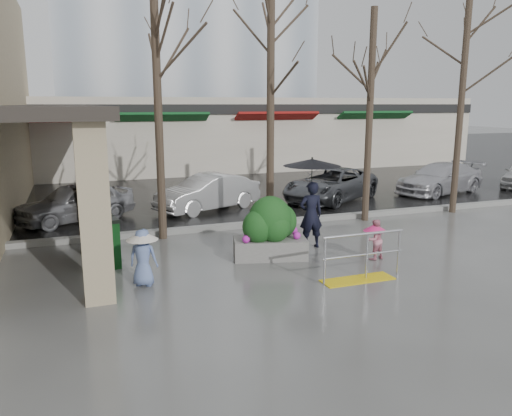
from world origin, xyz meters
TOP-DOWN VIEW (x-y plane):
  - ground at (0.00, 0.00)m, footprint 120.00×120.00m
  - street_asphalt at (0.00, 22.00)m, footprint 120.00×36.00m
  - curb at (0.00, 4.00)m, footprint 120.00×0.30m
  - canopy_slab at (-4.80, 8.00)m, footprint 2.80×18.00m
  - pillar_front at (-3.90, -0.50)m, footprint 0.55×0.55m
  - pillar_back at (-3.90, 6.00)m, footprint 0.55×0.55m
  - storefront_row at (2.00, 17.97)m, footprint 34.00×6.74m
  - handrail at (1.36, -1.20)m, footprint 1.90×0.50m
  - tree_west at (-2.00, 3.60)m, footprint 3.20×3.20m
  - tree_midwest at (1.20, 3.60)m, footprint 3.20×3.20m
  - tree_mideast at (4.50, 3.60)m, footprint 3.20×3.20m
  - tree_east at (8.00, 3.60)m, footprint 3.20×3.20m
  - woman at (1.45, 1.39)m, footprint 1.48×1.48m
  - child_pink at (2.44, -0.06)m, footprint 0.57×0.57m
  - child_blue at (-3.00, 0.05)m, footprint 0.69×0.65m
  - planter at (0.14, 0.93)m, footprint 1.90×1.28m
  - news_boxes at (-3.70, 2.24)m, footprint 0.77×2.09m
  - car_a at (-4.23, 6.61)m, footprint 3.97×3.02m
  - car_b at (0.14, 6.82)m, footprint 4.04×2.72m
  - car_c at (5.04, 6.91)m, footprint 4.95×4.18m
  - car_d at (10.09, 6.79)m, footprint 4.65×2.86m

SIDE VIEW (x-z plane):
  - ground at x=0.00m, z-range 0.00..0.00m
  - street_asphalt at x=0.00m, z-range 0.00..0.01m
  - curb at x=0.00m, z-range 0.00..0.15m
  - handrail at x=1.36m, z-range -0.14..0.89m
  - child_pink at x=2.44m, z-range 0.08..1.05m
  - news_boxes at x=-3.70m, z-range 0.00..1.14m
  - car_a at x=-4.23m, z-range 0.00..1.26m
  - car_b at x=0.14m, z-range 0.00..1.26m
  - car_c at x=5.04m, z-range 0.00..1.26m
  - car_d at x=10.09m, z-range 0.00..1.26m
  - child_blue at x=-3.00m, z-range 0.10..1.30m
  - planter at x=0.14m, z-range -0.03..1.48m
  - woman at x=1.45m, z-range 0.32..2.67m
  - pillar_front at x=-3.90m, z-range 0.00..3.50m
  - pillar_back at x=-3.90m, z-range 0.00..3.50m
  - storefront_row at x=2.00m, z-range 0.01..4.01m
  - canopy_slab at x=-4.80m, z-range 3.50..3.75m
  - tree_mideast at x=4.50m, z-range 1.61..8.11m
  - tree_west at x=-2.00m, z-range 1.68..8.48m
  - tree_midwest at x=1.20m, z-range 1.73..8.73m
  - tree_east at x=8.00m, z-range 1.78..8.98m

